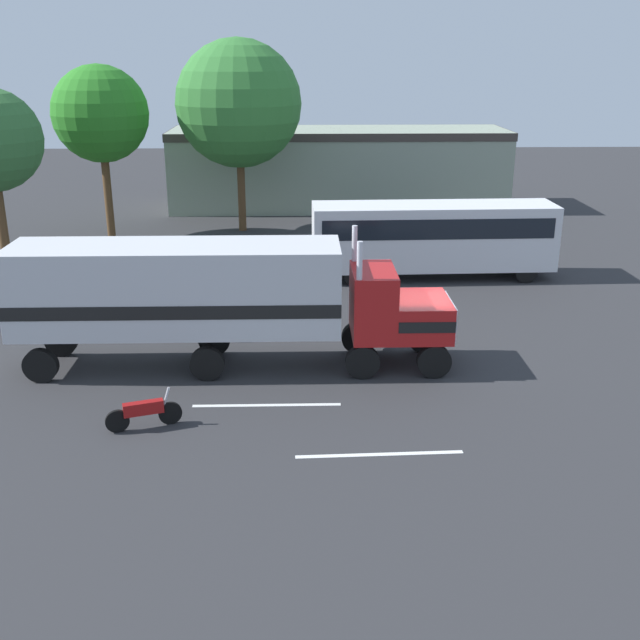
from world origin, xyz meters
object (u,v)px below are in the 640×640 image
object	(u,v)px
motorcycle	(144,412)
parked_car	(218,265)
person_bystander	(204,317)
tree_right	(100,114)
tree_center	(238,104)
parked_bus	(433,233)
semi_truck	(211,294)

from	to	relation	value
motorcycle	parked_car	bearing A→B (deg)	87.38
motorcycle	person_bystander	bearing A→B (deg)	82.68
tree_right	tree_center	bearing A→B (deg)	11.99
person_bystander	parked_bus	xyz separation A→B (m)	(9.59, 7.94, 1.17)
person_bystander	parked_bus	distance (m)	12.51
person_bystander	parked_bus	bearing A→B (deg)	39.62
person_bystander	parked_bus	size ratio (longest dim) A/B	0.15
motorcycle	tree_center	size ratio (longest dim) A/B	0.19
person_bystander	tree_right	xyz separation A→B (m)	(-7.14, 16.37, 5.83)
parked_car	tree_center	xyz separation A→B (m)	(0.37, 10.53, 6.35)
person_bystander	semi_truck	bearing A→B (deg)	-75.53
semi_truck	tree_center	world-z (taller)	tree_center
motorcycle	tree_right	xyz separation A→B (m)	(-6.27, 23.14, 6.25)
parked_car	motorcycle	xyz separation A→B (m)	(-0.65, -14.16, -0.33)
semi_truck	parked_car	bearing A→B (deg)	94.91
parked_bus	tree_right	xyz separation A→B (m)	(-16.73, 8.43, 4.66)
tree_center	tree_right	distance (m)	7.46
motorcycle	tree_right	world-z (taller)	tree_right
semi_truck	tree_center	size ratio (longest dim) A/B	1.33
semi_truck	parked_car	world-z (taller)	semi_truck
person_bystander	parked_car	size ratio (longest dim) A/B	0.37
semi_truck	person_bystander	bearing A→B (deg)	104.47
motorcycle	tree_center	world-z (taller)	tree_center
person_bystander	motorcycle	xyz separation A→B (m)	(-0.87, -6.77, -0.41)
tree_center	parked_bus	bearing A→B (deg)	-46.57
parked_bus	tree_center	size ratio (longest dim) A/B	1.04
parked_bus	tree_center	distance (m)	14.65
person_bystander	parked_car	world-z (taller)	person_bystander
person_bystander	parked_car	xyz separation A→B (m)	(-0.22, 7.39, -0.09)
person_bystander	tree_center	distance (m)	18.99
motorcycle	parked_bus	bearing A→B (deg)	54.57
parked_car	person_bystander	bearing A→B (deg)	-88.29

